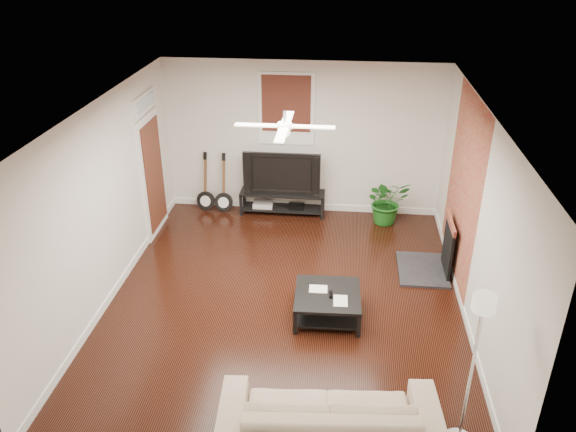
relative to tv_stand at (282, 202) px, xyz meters
name	(u,v)px	position (x,y,z in m)	size (l,w,h in m)	color
room	(285,213)	(0.35, -2.78, 1.18)	(5.01, 6.01, 2.81)	black
brick_accent	(463,190)	(2.84, -1.78, 1.18)	(0.02, 2.20, 2.80)	#AB4537
fireplace	(435,245)	(2.55, -1.78, 0.24)	(0.80, 1.10, 0.92)	black
window_back	(286,109)	(0.05, 0.19, 1.73)	(1.00, 0.06, 1.30)	#3D1510
door_left	(152,164)	(-2.11, -0.88, 1.03)	(0.08, 1.00, 2.50)	white
tv_stand	(282,202)	(0.00, 0.00, 0.00)	(1.56, 0.42, 0.44)	black
tv	(282,171)	(0.00, 0.02, 0.62)	(1.40, 0.18, 0.80)	black
coffee_table	(327,305)	(0.97, -3.11, -0.03)	(0.88, 0.88, 0.37)	black
sofa	(329,415)	(1.08, -5.22, 0.11)	(2.26, 0.88, 0.66)	#C6AC95
floor_lamp	(471,374)	(2.43, -5.12, 0.70)	(0.30, 0.30, 1.84)	white
potted_plant	(387,201)	(1.91, -0.18, 0.21)	(0.76, 0.66, 0.85)	#1B5F1B
guitar_left	(205,183)	(-1.45, -0.03, 0.34)	(0.35, 0.25, 1.13)	black
guitar_right	(223,184)	(-1.10, -0.06, 0.34)	(0.35, 0.25, 1.13)	black
ceiling_fan	(285,126)	(0.35, -2.78, 2.38)	(1.24, 1.24, 0.32)	white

